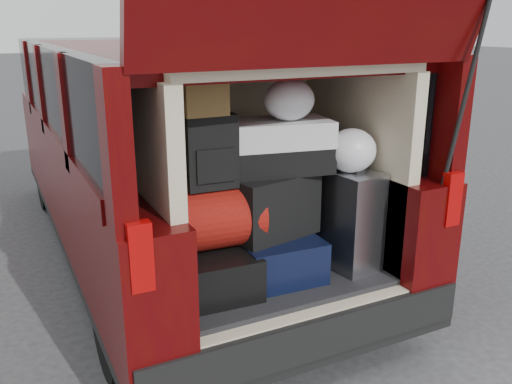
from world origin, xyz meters
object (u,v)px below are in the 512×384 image
at_px(red_duffel, 212,218).
at_px(backpack, 209,151).
at_px(silver_roller, 347,219).
at_px(twotone_duffel, 271,146).
at_px(navy_hardshell, 273,253).
at_px(black_soft_case, 271,205).
at_px(black_hardshell, 209,267).

xyz_separation_m(red_duffel, backpack, (-0.00, 0.01, 0.36)).
xyz_separation_m(silver_roller, twotone_duffel, (-0.42, 0.16, 0.44)).
relative_size(navy_hardshell, black_soft_case, 1.12).
xyz_separation_m(black_hardshell, silver_roller, (0.83, -0.10, 0.18)).
height_order(navy_hardshell, twotone_duffel, twotone_duffel).
bearing_deg(black_hardshell, backpack, 17.69).
distance_m(black_soft_case, twotone_duffel, 0.33).
height_order(navy_hardshell, silver_roller, silver_roller).
bearing_deg(backpack, red_duffel, -76.02).
xyz_separation_m(navy_hardshell, red_duffel, (-0.37, -0.01, 0.28)).
relative_size(navy_hardshell, silver_roller, 0.94).
relative_size(black_soft_case, twotone_duffel, 0.76).
distance_m(red_duffel, black_soft_case, 0.36).
bearing_deg(twotone_duffel, black_hardshell, -161.76).
relative_size(navy_hardshell, twotone_duffel, 0.85).
distance_m(navy_hardshell, twotone_duffel, 0.62).
bearing_deg(red_duffel, black_soft_case, 4.57).
height_order(navy_hardshell, black_soft_case, black_soft_case).
xyz_separation_m(black_hardshell, black_soft_case, (0.38, 0.01, 0.30)).
relative_size(backpack, twotone_duffel, 0.59).
relative_size(black_hardshell, backpack, 1.52).
distance_m(black_soft_case, backpack, 0.50).
bearing_deg(red_duffel, navy_hardshell, 4.16).
xyz_separation_m(black_soft_case, twotone_duffel, (0.03, 0.05, 0.32)).
xyz_separation_m(black_hardshell, navy_hardshell, (0.39, 0.00, 0.00)).
relative_size(navy_hardshell, red_duffel, 1.06).
bearing_deg(twotone_duffel, silver_roller, -10.13).
bearing_deg(navy_hardshell, red_duffel, -176.16).
bearing_deg(black_soft_case, black_hardshell, 169.09).
distance_m(black_hardshell, black_soft_case, 0.49).
distance_m(black_hardshell, backpack, 0.64).
bearing_deg(black_soft_case, navy_hardshell, -25.85).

